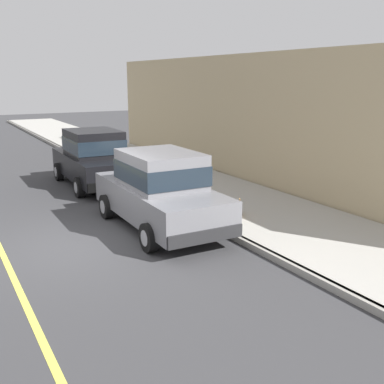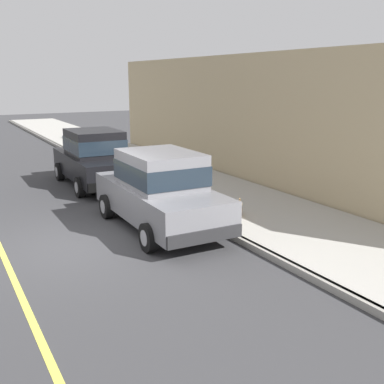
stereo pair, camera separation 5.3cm
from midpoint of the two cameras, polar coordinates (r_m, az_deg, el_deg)
name	(u,v)px [view 2 (the right image)]	position (r m, az deg, el deg)	size (l,w,h in m)	color
ground_plane	(81,245)	(10.70, -13.42, -6.36)	(80.00, 80.00, 0.00)	#38383A
curb	(203,221)	(11.88, 1.55, -3.57)	(0.16, 64.00, 0.14)	gray
sidewalk	(260,211)	(12.86, 8.46, -2.35)	(3.60, 64.00, 0.14)	#A8A59E
lane_centre_line	(4,258)	(10.43, -21.96, -7.55)	(0.12, 57.60, 0.01)	#E0D64C
car_grey_sedan	(160,189)	(11.32, -3.85, 0.32)	(2.08, 4.62, 1.92)	slate
car_black_sedan	(94,157)	(16.20, -11.84, 4.20)	(2.10, 4.64, 1.92)	black
dog_tan	(238,205)	(12.05, 5.80, -1.61)	(0.56, 0.58, 0.49)	tan
fire_hydrant	(181,187)	(13.74, -1.29, 0.61)	(0.34, 0.24, 0.72)	red
building_facade	(240,118)	(16.89, 6.04, 9.01)	(0.50, 20.00, 4.43)	tan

